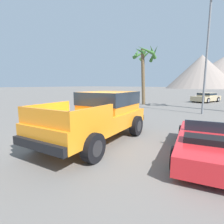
% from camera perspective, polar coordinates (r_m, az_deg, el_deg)
% --- Properties ---
extents(ground_plane, '(320.00, 320.00, 0.00)m').
position_cam_1_polar(ground_plane, '(6.88, -6.31, -9.41)').
color(ground_plane, slate).
extents(orange_pickup_truck, '(2.92, 5.43, 1.86)m').
position_cam_1_polar(orange_pickup_truck, '(6.91, -3.60, -0.13)').
color(orange_pickup_truck, orange).
rests_on(orange_pickup_truck, ground_plane).
extents(red_convertible_car, '(2.74, 4.43, 1.00)m').
position_cam_1_polar(red_convertible_car, '(6.02, 29.49, -9.11)').
color(red_convertible_car, red).
rests_on(red_convertible_car, ground_plane).
extents(parked_car_tan, '(2.76, 4.57, 1.15)m').
position_cam_1_polar(parked_car_tan, '(24.89, 28.38, 4.26)').
color(parked_car_tan, tan).
rests_on(parked_car_tan, ground_plane).
extents(street_lamp_post, '(0.90, 0.24, 8.27)m').
position_cam_1_polar(street_lamp_post, '(14.69, 28.74, 18.72)').
color(street_lamp_post, slate).
rests_on(street_lamp_post, ground_plane).
extents(palm_tree_short, '(2.94, 2.85, 6.24)m').
position_cam_1_polar(palm_tree_short, '(19.69, 10.59, 16.20)').
color(palm_tree_short, brown).
rests_on(palm_tree_short, ground_plane).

